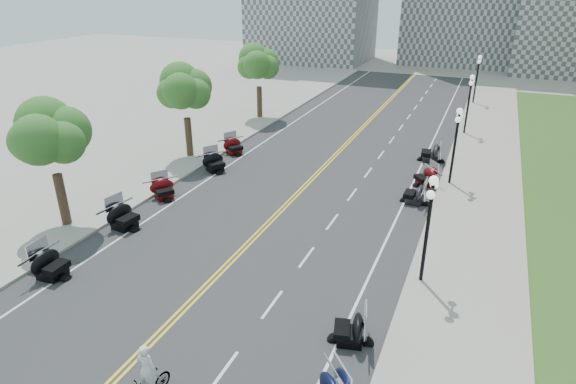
% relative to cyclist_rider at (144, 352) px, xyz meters
% --- Properties ---
extents(ground, '(160.00, 160.00, 0.00)m').
position_rel_cyclist_rider_xyz_m(ground, '(-1.66, 5.95, -1.93)').
color(ground, gray).
extents(road, '(16.00, 90.00, 0.01)m').
position_rel_cyclist_rider_xyz_m(road, '(-1.66, 15.95, -1.93)').
color(road, '#333335').
rests_on(road, ground).
extents(centerline_yellow_a, '(0.12, 90.00, 0.00)m').
position_rel_cyclist_rider_xyz_m(centerline_yellow_a, '(-1.78, 15.95, -1.92)').
color(centerline_yellow_a, yellow).
rests_on(centerline_yellow_a, road).
extents(centerline_yellow_b, '(0.12, 90.00, 0.00)m').
position_rel_cyclist_rider_xyz_m(centerline_yellow_b, '(-1.54, 15.95, -1.92)').
color(centerline_yellow_b, yellow).
rests_on(centerline_yellow_b, road).
extents(edge_line_north, '(0.12, 90.00, 0.00)m').
position_rel_cyclist_rider_xyz_m(edge_line_north, '(4.74, 15.95, -1.92)').
color(edge_line_north, white).
rests_on(edge_line_north, road).
extents(edge_line_south, '(0.12, 90.00, 0.00)m').
position_rel_cyclist_rider_xyz_m(edge_line_south, '(-8.06, 15.95, -1.92)').
color(edge_line_south, white).
rests_on(edge_line_south, road).
extents(lane_dash_5, '(0.12, 2.00, 0.00)m').
position_rel_cyclist_rider_xyz_m(lane_dash_5, '(1.54, 1.95, -1.92)').
color(lane_dash_5, white).
rests_on(lane_dash_5, road).
extents(lane_dash_6, '(0.12, 2.00, 0.00)m').
position_rel_cyclist_rider_xyz_m(lane_dash_6, '(1.54, 5.95, -1.92)').
color(lane_dash_6, white).
rests_on(lane_dash_6, road).
extents(lane_dash_7, '(0.12, 2.00, 0.00)m').
position_rel_cyclist_rider_xyz_m(lane_dash_7, '(1.54, 9.95, -1.92)').
color(lane_dash_7, white).
rests_on(lane_dash_7, road).
extents(lane_dash_8, '(0.12, 2.00, 0.00)m').
position_rel_cyclist_rider_xyz_m(lane_dash_8, '(1.54, 13.95, -1.92)').
color(lane_dash_8, white).
rests_on(lane_dash_8, road).
extents(lane_dash_9, '(0.12, 2.00, 0.00)m').
position_rel_cyclist_rider_xyz_m(lane_dash_9, '(1.54, 17.95, -1.92)').
color(lane_dash_9, white).
rests_on(lane_dash_9, road).
extents(lane_dash_10, '(0.12, 2.00, 0.00)m').
position_rel_cyclist_rider_xyz_m(lane_dash_10, '(1.54, 21.95, -1.92)').
color(lane_dash_10, white).
rests_on(lane_dash_10, road).
extents(lane_dash_11, '(0.12, 2.00, 0.00)m').
position_rel_cyclist_rider_xyz_m(lane_dash_11, '(1.54, 25.95, -1.92)').
color(lane_dash_11, white).
rests_on(lane_dash_11, road).
extents(lane_dash_12, '(0.12, 2.00, 0.00)m').
position_rel_cyclist_rider_xyz_m(lane_dash_12, '(1.54, 29.95, -1.92)').
color(lane_dash_12, white).
rests_on(lane_dash_12, road).
extents(lane_dash_13, '(0.12, 2.00, 0.00)m').
position_rel_cyclist_rider_xyz_m(lane_dash_13, '(1.54, 33.95, -1.92)').
color(lane_dash_13, white).
rests_on(lane_dash_13, road).
extents(lane_dash_14, '(0.12, 2.00, 0.00)m').
position_rel_cyclist_rider_xyz_m(lane_dash_14, '(1.54, 37.95, -1.92)').
color(lane_dash_14, white).
rests_on(lane_dash_14, road).
extents(lane_dash_15, '(0.12, 2.00, 0.00)m').
position_rel_cyclist_rider_xyz_m(lane_dash_15, '(1.54, 41.95, -1.92)').
color(lane_dash_15, white).
rests_on(lane_dash_15, road).
extents(lane_dash_16, '(0.12, 2.00, 0.00)m').
position_rel_cyclist_rider_xyz_m(lane_dash_16, '(1.54, 45.95, -1.92)').
color(lane_dash_16, white).
rests_on(lane_dash_16, road).
extents(lane_dash_17, '(0.12, 2.00, 0.00)m').
position_rel_cyclist_rider_xyz_m(lane_dash_17, '(1.54, 49.95, -1.92)').
color(lane_dash_17, white).
rests_on(lane_dash_17, road).
extents(lane_dash_18, '(0.12, 2.00, 0.00)m').
position_rel_cyclist_rider_xyz_m(lane_dash_18, '(1.54, 53.95, -1.92)').
color(lane_dash_18, white).
rests_on(lane_dash_18, road).
extents(lane_dash_19, '(0.12, 2.00, 0.00)m').
position_rel_cyclist_rider_xyz_m(lane_dash_19, '(1.54, 57.95, -1.92)').
color(lane_dash_19, white).
rests_on(lane_dash_19, road).
extents(sidewalk_north, '(5.00, 90.00, 0.15)m').
position_rel_cyclist_rider_xyz_m(sidewalk_north, '(8.84, 15.95, -1.86)').
color(sidewalk_north, '#9E9991').
rests_on(sidewalk_north, ground).
extents(sidewalk_south, '(5.00, 90.00, 0.15)m').
position_rel_cyclist_rider_xyz_m(sidewalk_south, '(-12.16, 15.95, -1.86)').
color(sidewalk_south, '#9E9991').
rests_on(sidewalk_south, ground).
extents(street_lamp_2, '(0.50, 1.20, 4.90)m').
position_rel_cyclist_rider_xyz_m(street_lamp_2, '(6.94, 9.95, 0.67)').
color(street_lamp_2, black).
rests_on(street_lamp_2, sidewalk_north).
extents(street_lamp_3, '(0.50, 1.20, 4.90)m').
position_rel_cyclist_rider_xyz_m(street_lamp_3, '(6.94, 21.95, 0.67)').
color(street_lamp_3, black).
rests_on(street_lamp_3, sidewalk_north).
extents(street_lamp_4, '(0.50, 1.20, 4.90)m').
position_rel_cyclist_rider_xyz_m(street_lamp_4, '(6.94, 33.95, 0.67)').
color(street_lamp_4, black).
rests_on(street_lamp_4, sidewalk_north).
extents(street_lamp_5, '(0.50, 1.20, 4.90)m').
position_rel_cyclist_rider_xyz_m(street_lamp_5, '(6.94, 45.95, 0.67)').
color(street_lamp_5, black).
rests_on(street_lamp_5, sidewalk_north).
extents(tree_2, '(4.80, 4.80, 9.20)m').
position_rel_cyclist_rider_xyz_m(tree_2, '(-11.66, 7.95, 2.82)').
color(tree_2, '#235619').
rests_on(tree_2, sidewalk_south).
extents(tree_3, '(4.80, 4.80, 9.20)m').
position_rel_cyclist_rider_xyz_m(tree_3, '(-11.66, 19.95, 2.82)').
color(tree_3, '#235619').
rests_on(tree_3, sidewalk_south).
extents(tree_4, '(4.80, 4.80, 9.20)m').
position_rel_cyclist_rider_xyz_m(tree_4, '(-11.66, 31.95, 2.82)').
color(tree_4, '#235619').
rests_on(tree_4, sidewalk_south).
extents(motorcycle_n_5, '(2.23, 2.23, 1.29)m').
position_rel_cyclist_rider_xyz_m(motorcycle_n_5, '(5.10, 5.05, -1.29)').
color(motorcycle_n_5, black).
rests_on(motorcycle_n_5, road).
extents(motorcycle_n_8, '(1.95, 1.95, 1.33)m').
position_rel_cyclist_rider_xyz_m(motorcycle_n_8, '(5.29, 18.21, -1.27)').
color(motorcycle_n_8, black).
rests_on(motorcycle_n_8, road).
extents(motorcycle_n_9, '(2.61, 2.61, 1.30)m').
position_rel_cyclist_rider_xyz_m(motorcycle_n_9, '(5.48, 21.20, -1.28)').
color(motorcycle_n_9, '#590A0C').
rests_on(motorcycle_n_9, road).
extents(motorcycle_n_10, '(2.32, 2.32, 1.49)m').
position_rel_cyclist_rider_xyz_m(motorcycle_n_10, '(5.18, 25.99, -1.19)').
color(motorcycle_n_10, black).
rests_on(motorcycle_n_10, road).
extents(motorcycle_s_5, '(2.09, 2.09, 1.40)m').
position_rel_cyclist_rider_xyz_m(motorcycle_s_5, '(-8.44, 3.96, -1.23)').
color(motorcycle_s_5, black).
rests_on(motorcycle_s_5, road).
extents(motorcycle_s_6, '(2.38, 2.38, 1.46)m').
position_rel_cyclist_rider_xyz_m(motorcycle_s_6, '(-8.59, 8.96, -1.20)').
color(motorcycle_s_6, black).
rests_on(motorcycle_s_6, road).
extents(motorcycle_s_7, '(2.62, 2.62, 1.31)m').
position_rel_cyclist_rider_xyz_m(motorcycle_s_7, '(-8.95, 12.95, -1.28)').
color(motorcycle_s_7, '#590A0C').
rests_on(motorcycle_s_7, road).
extents(motorcycle_s_8, '(2.75, 2.75, 1.39)m').
position_rel_cyclist_rider_xyz_m(motorcycle_s_8, '(-8.41, 18.10, -1.24)').
color(motorcycle_s_8, black).
rests_on(motorcycle_s_8, road).
extents(motorcycle_s_9, '(2.61, 2.61, 1.32)m').
position_rel_cyclist_rider_xyz_m(motorcycle_s_9, '(-8.94, 21.83, -1.27)').
color(motorcycle_s_9, '#590A0C').
rests_on(motorcycle_s_9, road).
extents(cyclist_rider, '(0.67, 0.44, 1.83)m').
position_rel_cyclist_rider_xyz_m(cyclist_rider, '(0.00, 0.00, 0.00)').
color(cyclist_rider, silver).
rests_on(cyclist_rider, bicycle).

